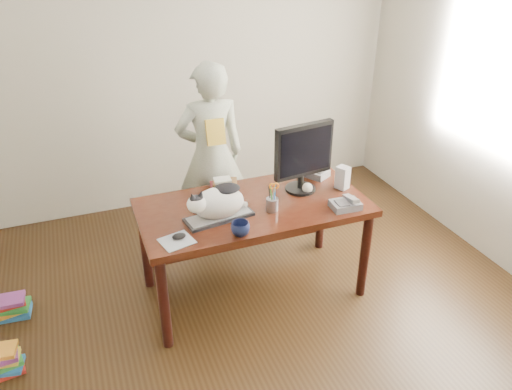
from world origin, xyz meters
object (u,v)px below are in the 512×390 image
object	(u,v)px
desk	(250,217)
book_pile_b	(12,307)
phone	(346,204)
cat	(217,202)
monitor	(304,154)
book_stack	(224,184)
speaker	(343,178)
person	(211,155)
calculator	(315,173)
mouse	(179,236)
coffee_mug	(240,229)
book_pile_a	(2,362)
baseball	(307,188)
pen_cup	(272,203)
keyboard	(219,217)

from	to	relation	value
desk	book_pile_b	xyz separation A→B (m)	(-1.72, 0.27, -0.53)
phone	cat	bearing A→B (deg)	172.14
monitor	book_stack	distance (m)	0.63
speaker	person	xyz separation A→B (m)	(-0.76, 0.86, -0.05)
desk	calculator	size ratio (longest dim) A/B	6.68
book_stack	mouse	bearing A→B (deg)	-117.64
coffee_mug	person	distance (m)	1.21
mouse	person	bearing A→B (deg)	50.23
desk	phone	bearing A→B (deg)	-31.43
person	desk	bearing A→B (deg)	96.40
mouse	phone	bearing A→B (deg)	-15.51
calculator	book_pile_a	size ratio (longest dim) A/B	0.89
coffee_mug	book_pile_a	size ratio (longest dim) A/B	0.44
mouse	baseball	bearing A→B (deg)	0.69
coffee_mug	phone	world-z (taller)	coffee_mug
desk	book_pile_a	size ratio (longest dim) A/B	5.92
calculator	mouse	bearing A→B (deg)	171.67
person	book_pile_a	xyz separation A→B (m)	(-1.69, -1.06, -0.70)
baseball	person	world-z (taller)	person
phone	pen_cup	bearing A→B (deg)	166.40
cat	baseball	xyz separation A→B (m)	(0.73, 0.12, -0.09)
person	phone	bearing A→B (deg)	121.53
desk	coffee_mug	size ratio (longest dim) A/B	13.45
speaker	person	size ratio (longest dim) A/B	0.11
pen_cup	book_stack	world-z (taller)	pen_cup
book_stack	coffee_mug	bearing A→B (deg)	-86.15
book_pile_b	book_pile_a	bearing A→B (deg)	-93.13
keyboard	cat	xyz separation A→B (m)	(-0.01, -0.00, 0.12)
monitor	calculator	size ratio (longest dim) A/B	2.16
desk	coffee_mug	xyz separation A→B (m)	(-0.22, -0.42, 0.19)
keyboard	book_pile_b	xyz separation A→B (m)	(-1.44, 0.45, -0.69)
desk	speaker	world-z (taller)	speaker
calculator	book_pile_b	bearing A→B (deg)	146.78
pen_cup	coffee_mug	bearing A→B (deg)	-144.96
mouse	person	xyz separation A→B (m)	(0.53, 1.10, 0.01)
desk	book_pile_b	size ratio (longest dim) A/B	6.20
book_stack	book_pile_b	world-z (taller)	book_stack
mouse	speaker	size ratio (longest dim) A/B	0.57
book_pile_b	cat	bearing A→B (deg)	-17.55
mouse	book_stack	size ratio (longest dim) A/B	0.45
cat	monitor	world-z (taller)	monitor
book_pile_a	speaker	bearing A→B (deg)	4.58
cat	book_stack	world-z (taller)	cat
pen_cup	baseball	distance (m)	0.37
mouse	desk	bearing A→B (deg)	14.76
speaker	calculator	distance (m)	0.28
coffee_mug	book_pile_b	bearing A→B (deg)	155.34
book_stack	book_pile_a	xyz separation A→B (m)	(-1.64, -0.51, -0.70)
desk	monitor	bearing A→B (deg)	-2.08
phone	baseball	size ratio (longest dim) A/B	2.68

